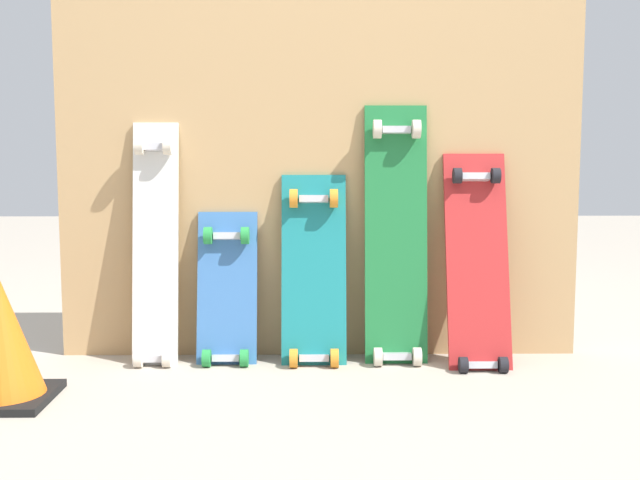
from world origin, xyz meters
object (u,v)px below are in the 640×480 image
skateboard_teal (314,278)px  skateboard_green (396,243)px  skateboard_white (155,252)px  skateboard_blue (227,297)px  skateboard_red (478,270)px

skateboard_teal → skateboard_green: skateboard_green is taller
skateboard_white → skateboard_green: (0.86, 0.00, 0.03)m
skateboard_blue → skateboard_teal: size_ratio=0.82×
skateboard_blue → skateboard_green: skateboard_green is taller
skateboard_blue → skateboard_teal: skateboard_teal is taller
skateboard_white → skateboard_teal: size_ratio=1.26×
skateboard_white → skateboard_green: bearing=0.3°
skateboard_green → skateboard_red: skateboard_green is taller
skateboard_red → skateboard_blue: bearing=177.2°
skateboard_red → skateboard_teal: bearing=176.2°
skateboard_white → skateboard_red: skateboard_white is taller
skateboard_white → skateboard_blue: bearing=-0.7°
skateboard_teal → skateboard_red: (0.58, -0.04, 0.03)m
skateboard_white → skateboard_red: size_ratio=1.13×
skateboard_white → skateboard_red: (1.14, -0.05, -0.06)m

